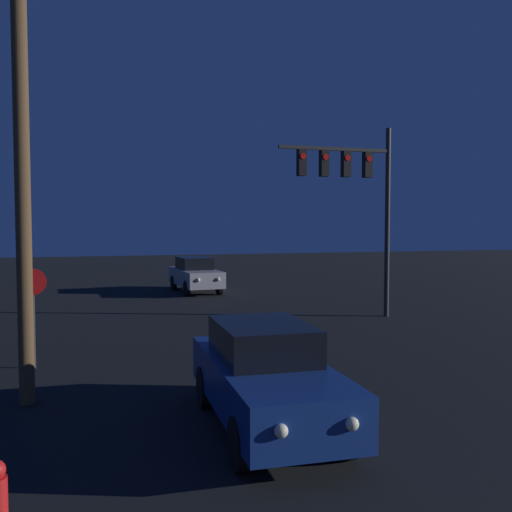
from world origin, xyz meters
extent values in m
cube|color=navy|center=(-1.28, 7.15, 0.75)|extent=(1.86, 4.55, 0.76)
cube|color=black|center=(-1.28, 7.37, 1.42)|extent=(1.52, 2.10, 0.58)
cylinder|color=black|center=(-0.55, 5.72, 0.37)|extent=(0.21, 0.74, 0.74)
cylinder|color=black|center=(-2.11, 5.78, 0.37)|extent=(0.21, 0.74, 0.74)
cylinder|color=black|center=(-0.45, 8.51, 0.37)|extent=(0.21, 0.74, 0.74)
cylinder|color=black|center=(-2.02, 8.57, 0.37)|extent=(0.21, 0.74, 0.74)
sphere|color=#F9EFC6|center=(-0.89, 4.86, 0.83)|extent=(0.18, 0.18, 0.18)
sphere|color=#F9EFC6|center=(-1.83, 4.89, 0.83)|extent=(0.18, 0.18, 0.18)
cube|color=#99999E|center=(1.17, 25.96, 0.75)|extent=(2.00, 4.60, 0.76)
cube|color=black|center=(1.15, 26.19, 1.42)|extent=(1.58, 2.14, 0.58)
cylinder|color=black|center=(2.04, 24.62, 0.37)|extent=(0.24, 0.75, 0.74)
cylinder|color=black|center=(0.48, 24.52, 0.37)|extent=(0.24, 0.75, 0.74)
cylinder|color=black|center=(1.86, 27.41, 0.37)|extent=(0.24, 0.75, 0.74)
cylinder|color=black|center=(0.29, 27.30, 0.37)|extent=(0.24, 0.75, 0.74)
sphere|color=#F9EFC6|center=(1.79, 23.73, 0.83)|extent=(0.18, 0.18, 0.18)
sphere|color=#F9EFC6|center=(0.85, 23.67, 0.83)|extent=(0.18, 0.18, 0.18)
cylinder|color=#2D2D2D|center=(6.41, 16.74, 3.38)|extent=(0.18, 0.18, 6.76)
cube|color=#2D2D2D|center=(4.33, 16.74, 5.95)|extent=(4.15, 0.12, 0.12)
cube|color=black|center=(5.58, 16.74, 5.44)|extent=(0.28, 0.28, 0.90)
cylinder|color=red|center=(5.58, 16.59, 5.64)|extent=(0.20, 0.02, 0.20)
cube|color=black|center=(4.75, 16.74, 5.44)|extent=(0.28, 0.28, 0.90)
cylinder|color=red|center=(4.75, 16.59, 5.64)|extent=(0.20, 0.02, 0.20)
cube|color=black|center=(3.92, 16.74, 5.44)|extent=(0.28, 0.28, 0.90)
cylinder|color=red|center=(3.92, 16.59, 5.64)|extent=(0.20, 0.02, 0.20)
cube|color=black|center=(3.09, 16.74, 5.44)|extent=(0.28, 0.28, 0.90)
cylinder|color=red|center=(3.09, 16.59, 5.64)|extent=(0.20, 0.02, 0.20)
cylinder|color=#2D2D2D|center=(-5.22, 12.47, 1.16)|extent=(0.07, 0.07, 2.32)
cylinder|color=red|center=(-5.22, 12.45, 2.01)|extent=(0.61, 0.03, 0.61)
cylinder|color=brown|center=(-5.14, 9.71, 5.00)|extent=(0.28, 0.28, 9.99)
camera|label=1|loc=(-4.10, -1.52, 3.34)|focal=40.00mm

